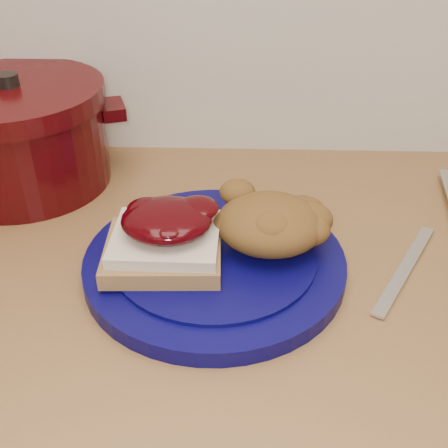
{
  "coord_description": "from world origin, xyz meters",
  "views": [
    {
      "loc": [
        -0.01,
        0.98,
        1.3
      ],
      "look_at": [
        -0.03,
        1.51,
        0.95
      ],
      "focal_mm": 45.0,
      "sensor_mm": 36.0,
      "label": 1
    }
  ],
  "objects_px": {
    "dutch_oven": "(20,135)",
    "pepper_grinder": "(28,132)",
    "plate": "(215,263)",
    "butter_knife": "(405,268)"
  },
  "relations": [
    {
      "from": "butter_knife",
      "to": "dutch_oven",
      "type": "bearing_deg",
      "value": 99.2
    },
    {
      "from": "dutch_oven",
      "to": "pepper_grinder",
      "type": "relative_size",
      "value": 2.61
    },
    {
      "from": "plate",
      "to": "pepper_grinder",
      "type": "relative_size",
      "value": 2.47
    },
    {
      "from": "plate",
      "to": "butter_knife",
      "type": "xyz_separation_m",
      "value": [
        0.22,
        0.01,
        -0.01
      ]
    },
    {
      "from": "plate",
      "to": "pepper_grinder",
      "type": "xyz_separation_m",
      "value": [
        -0.28,
        0.23,
        0.05
      ]
    },
    {
      "from": "butter_knife",
      "to": "plate",
      "type": "bearing_deg",
      "value": 121.67
    },
    {
      "from": "plate",
      "to": "butter_knife",
      "type": "distance_m",
      "value": 0.22
    },
    {
      "from": "pepper_grinder",
      "to": "plate",
      "type": "bearing_deg",
      "value": -39.53
    },
    {
      "from": "butter_knife",
      "to": "pepper_grinder",
      "type": "relative_size",
      "value": 1.56
    },
    {
      "from": "dutch_oven",
      "to": "pepper_grinder",
      "type": "xyz_separation_m",
      "value": [
        -0.0,
        0.04,
        -0.01
      ]
    }
  ]
}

